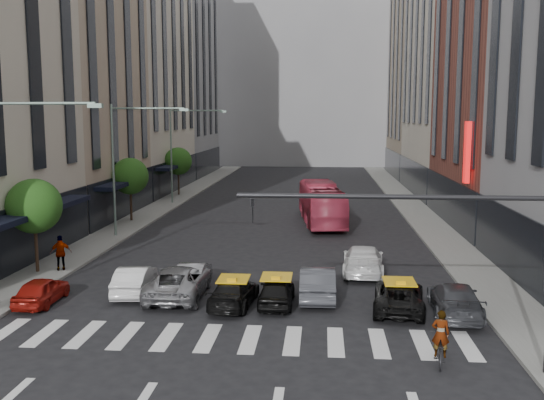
% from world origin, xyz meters
% --- Properties ---
extents(ground, '(160.00, 160.00, 0.00)m').
position_xyz_m(ground, '(0.00, 0.00, 0.00)').
color(ground, black).
rests_on(ground, ground).
extents(sidewalk_left, '(3.00, 96.00, 0.15)m').
position_xyz_m(sidewalk_left, '(-11.50, 30.00, 0.07)').
color(sidewalk_left, slate).
rests_on(sidewalk_left, ground).
extents(sidewalk_right, '(3.00, 96.00, 0.15)m').
position_xyz_m(sidewalk_right, '(11.50, 30.00, 0.07)').
color(sidewalk_right, slate).
rests_on(sidewalk_right, ground).
extents(building_left_b, '(8.00, 16.00, 24.00)m').
position_xyz_m(building_left_b, '(-17.00, 28.00, 12.00)').
color(building_left_b, tan).
rests_on(building_left_b, ground).
extents(building_left_c, '(8.00, 20.00, 36.00)m').
position_xyz_m(building_left_c, '(-17.00, 46.00, 18.00)').
color(building_left_c, beige).
rests_on(building_left_c, ground).
extents(building_left_d, '(8.00, 18.00, 30.00)m').
position_xyz_m(building_left_d, '(-17.00, 65.00, 15.00)').
color(building_left_d, gray).
rests_on(building_left_d, ground).
extents(building_right_b, '(8.00, 18.00, 26.00)m').
position_xyz_m(building_right_b, '(17.00, 27.00, 13.00)').
color(building_right_b, brown).
rests_on(building_right_b, ground).
extents(building_right_c, '(8.00, 20.00, 40.00)m').
position_xyz_m(building_right_c, '(17.00, 46.00, 20.00)').
color(building_right_c, beige).
rests_on(building_right_c, ground).
extents(building_right_d, '(8.00, 18.00, 28.00)m').
position_xyz_m(building_right_d, '(17.00, 65.00, 14.00)').
color(building_right_d, tan).
rests_on(building_right_d, ground).
extents(building_far, '(30.00, 10.00, 36.00)m').
position_xyz_m(building_far, '(0.00, 85.00, 18.00)').
color(building_far, gray).
rests_on(building_far, ground).
extents(tree_near, '(2.88, 2.88, 4.95)m').
position_xyz_m(tree_near, '(-11.80, 10.00, 3.65)').
color(tree_near, black).
rests_on(tree_near, sidewalk_left).
extents(tree_mid, '(2.88, 2.88, 4.95)m').
position_xyz_m(tree_mid, '(-11.80, 26.00, 3.65)').
color(tree_mid, black).
rests_on(tree_mid, sidewalk_left).
extents(tree_far, '(2.88, 2.88, 4.95)m').
position_xyz_m(tree_far, '(-11.80, 42.00, 3.65)').
color(tree_far, black).
rests_on(tree_far, sidewalk_left).
extents(streetlamp_near, '(5.38, 0.25, 9.00)m').
position_xyz_m(streetlamp_near, '(-10.04, 4.00, 5.90)').
color(streetlamp_near, gray).
rests_on(streetlamp_near, sidewalk_left).
extents(streetlamp_mid, '(5.38, 0.25, 9.00)m').
position_xyz_m(streetlamp_mid, '(-10.04, 20.00, 5.90)').
color(streetlamp_mid, gray).
rests_on(streetlamp_mid, sidewalk_left).
extents(streetlamp_far, '(5.38, 0.25, 9.00)m').
position_xyz_m(streetlamp_far, '(-10.04, 36.00, 5.90)').
color(streetlamp_far, gray).
rests_on(streetlamp_far, sidewalk_left).
extents(traffic_signal, '(10.10, 0.20, 6.00)m').
position_xyz_m(traffic_signal, '(7.69, -1.00, 4.47)').
color(traffic_signal, black).
rests_on(traffic_signal, ground).
extents(liberty_sign, '(0.30, 0.70, 4.00)m').
position_xyz_m(liberty_sign, '(12.60, 20.00, 6.00)').
color(liberty_sign, red).
rests_on(liberty_sign, ground).
extents(car_red, '(1.54, 3.63, 1.23)m').
position_xyz_m(car_red, '(-9.20, 5.02, 0.61)').
color(car_red, maroon).
rests_on(car_red, ground).
extents(car_white_front, '(1.79, 4.21, 1.35)m').
position_xyz_m(car_white_front, '(-5.52, 6.89, 0.68)').
color(car_white_front, silver).
rests_on(car_white_front, ground).
extents(car_silver, '(2.54, 5.36, 1.48)m').
position_xyz_m(car_silver, '(-3.33, 6.58, 0.74)').
color(car_silver, gray).
rests_on(car_silver, ground).
extents(taxi_left, '(2.05, 4.32, 1.22)m').
position_xyz_m(taxi_left, '(-0.60, 5.43, 0.61)').
color(taxi_left, black).
rests_on(taxi_left, ground).
extents(taxi_center, '(1.52, 3.74, 1.27)m').
position_xyz_m(taxi_center, '(1.28, 5.71, 0.64)').
color(taxi_center, black).
rests_on(taxi_center, ground).
extents(car_grey_mid, '(1.65, 4.58, 1.50)m').
position_xyz_m(car_grey_mid, '(3.07, 6.90, 0.75)').
color(car_grey_mid, '#404248').
rests_on(car_grey_mid, ground).
extents(taxi_right, '(2.60, 4.74, 1.26)m').
position_xyz_m(taxi_right, '(6.59, 5.43, 0.63)').
color(taxi_right, black).
rests_on(taxi_right, ground).
extents(car_grey_curb, '(2.25, 4.90, 1.39)m').
position_xyz_m(car_grey_curb, '(8.86, 4.96, 0.69)').
color(car_grey_curb, '#36373C').
rests_on(car_grey_curb, ground).
extents(car_row2_left, '(1.42, 3.81, 1.24)m').
position_xyz_m(car_row2_left, '(-3.03, 8.32, 0.62)').
color(car_row2_left, gray).
rests_on(car_row2_left, ground).
extents(car_row2_right, '(2.43, 5.30, 1.50)m').
position_xyz_m(car_row2_right, '(5.46, 11.56, 0.75)').
color(car_row2_right, white).
rests_on(car_row2_right, ground).
extents(bus, '(3.87, 11.49, 3.14)m').
position_xyz_m(bus, '(3.20, 26.66, 1.57)').
color(bus, '#C13853').
rests_on(bus, ground).
extents(motorcycle, '(0.94, 1.92, 0.97)m').
position_xyz_m(motorcycle, '(7.27, -0.23, 0.48)').
color(motorcycle, black).
rests_on(motorcycle, ground).
extents(rider, '(0.65, 0.48, 1.63)m').
position_xyz_m(rider, '(7.27, -0.23, 1.78)').
color(rider, gray).
rests_on(rider, motorcycle).
extents(pedestrian_far, '(1.20, 0.91, 1.89)m').
position_xyz_m(pedestrian_far, '(-10.63, 10.33, 1.10)').
color(pedestrian_far, gray).
rests_on(pedestrian_far, sidewalk_left).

